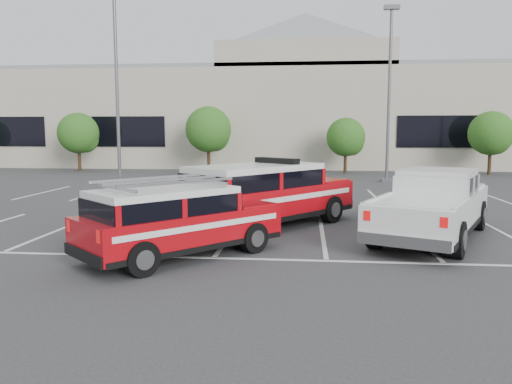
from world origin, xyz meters
TOP-DOWN VIEW (x-y plane):
  - ground at (0.00, 0.00)m, footprint 120.00×120.00m
  - stall_markings at (0.00, 4.50)m, footprint 23.00×15.00m
  - convention_building at (0.18, 31.86)m, footprint 60.00×16.99m
  - tree_left at (-14.91, 22.05)m, footprint 3.07×3.07m
  - tree_mid_left at (-4.91, 22.05)m, footprint 3.37×3.37m
  - tree_mid_right at (5.09, 22.05)m, footprint 2.77×2.77m
  - tree_right at (15.09, 22.05)m, footprint 3.07×3.07m
  - light_pole_left at (-8.00, 12.00)m, footprint 0.90×0.60m
  - light_pole_mid at (7.00, 16.00)m, footprint 0.90×0.60m
  - fire_chief_suv at (0.93, 1.21)m, footprint 5.63×6.27m
  - white_pickup at (5.80, 0.03)m, footprint 4.64×6.65m
  - ladder_suv at (-0.88, -2.83)m, footprint 4.73×4.91m

SIDE VIEW (x-z plane):
  - ground at x=0.00m, z-range 0.00..0.00m
  - stall_markings at x=0.00m, z-range 0.00..0.01m
  - ladder_suv at x=-0.88m, z-range -0.19..1.74m
  - white_pickup at x=5.80m, z-range -0.20..1.74m
  - fire_chief_suv at x=0.93m, z-range -0.20..1.99m
  - tree_mid_right at x=5.09m, z-range 0.51..4.50m
  - tree_left at x=-14.91m, z-range 0.56..4.98m
  - tree_right at x=15.09m, z-range 0.56..4.98m
  - tree_mid_left at x=-4.91m, z-range 0.62..5.46m
  - convention_building at x=0.18m, z-range -1.88..11.32m
  - light_pole_left at x=-8.00m, z-range 0.07..10.31m
  - light_pole_mid at x=7.00m, z-range 0.07..10.31m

